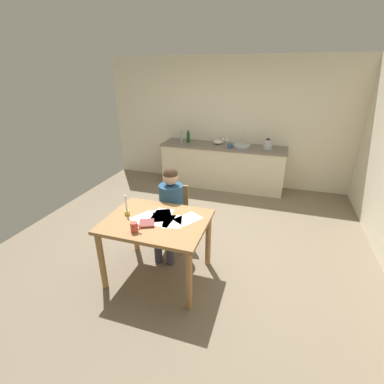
# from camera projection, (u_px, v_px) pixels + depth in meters

# --- Properties ---
(ground_plane) EXTENTS (5.20, 5.20, 0.04)m
(ground_plane) POSITION_uv_depth(u_px,v_px,m) (189.00, 242.00, 4.10)
(ground_plane) COLOR #7A6B56
(wall_back) EXTENTS (5.20, 0.12, 2.60)m
(wall_back) POSITION_uv_depth(u_px,v_px,m) (228.00, 123.00, 5.82)
(wall_back) COLOR silver
(wall_back) RESTS_ON ground
(kitchen_counter) EXTENTS (2.56, 0.64, 0.90)m
(kitchen_counter) POSITION_uv_depth(u_px,v_px,m) (222.00, 166.00, 5.86)
(kitchen_counter) COLOR beige
(kitchen_counter) RESTS_ON ground
(dining_table) EXTENTS (1.15, 0.89, 0.77)m
(dining_table) POSITION_uv_depth(u_px,v_px,m) (157.00, 229.00, 3.16)
(dining_table) COLOR #9E7042
(dining_table) RESTS_ON ground
(chair_at_table) EXTENTS (0.43, 0.43, 0.88)m
(chair_at_table) POSITION_uv_depth(u_px,v_px,m) (174.00, 213.00, 3.84)
(chair_at_table) COLOR #9E7042
(chair_at_table) RESTS_ON ground
(person_seated) EXTENTS (0.35, 0.61, 1.19)m
(person_seated) POSITION_uv_depth(u_px,v_px,m) (170.00, 206.00, 3.64)
(person_seated) COLOR navy
(person_seated) RESTS_ON ground
(coffee_mug) EXTENTS (0.12, 0.08, 0.11)m
(coffee_mug) POSITION_uv_depth(u_px,v_px,m) (134.00, 227.00, 2.87)
(coffee_mug) COLOR #D84C3F
(coffee_mug) RESTS_ON dining_table
(candlestick) EXTENTS (0.06, 0.06, 0.25)m
(candlestick) POSITION_uv_depth(u_px,v_px,m) (127.00, 210.00, 3.20)
(candlestick) COLOR gold
(candlestick) RESTS_ON dining_table
(book_magazine) EXTENTS (0.21, 0.22, 0.03)m
(book_magazine) POSITION_uv_depth(u_px,v_px,m) (147.00, 223.00, 3.02)
(book_magazine) COLOR brown
(book_magazine) RESTS_ON dining_table
(paper_letter) EXTENTS (0.21, 0.30, 0.00)m
(paper_letter) POSITION_uv_depth(u_px,v_px,m) (163.00, 220.00, 3.11)
(paper_letter) COLOR white
(paper_letter) RESTS_ON dining_table
(paper_bill) EXTENTS (0.23, 0.31, 0.00)m
(paper_bill) POSITION_uv_depth(u_px,v_px,m) (162.00, 214.00, 3.23)
(paper_bill) COLOR white
(paper_bill) RESTS_ON dining_table
(paper_envelope) EXTENTS (0.33, 0.36, 0.00)m
(paper_envelope) POSITION_uv_depth(u_px,v_px,m) (188.00, 219.00, 3.14)
(paper_envelope) COLOR white
(paper_envelope) RESTS_ON dining_table
(paper_receipt) EXTENTS (0.33, 0.36, 0.00)m
(paper_receipt) POSITION_uv_depth(u_px,v_px,m) (162.00, 215.00, 3.21)
(paper_receipt) COLOR white
(paper_receipt) RESTS_ON dining_table
(paper_notice) EXTENTS (0.29, 0.35, 0.00)m
(paper_notice) POSITION_uv_depth(u_px,v_px,m) (172.00, 221.00, 3.08)
(paper_notice) COLOR white
(paper_notice) RESTS_ON dining_table
(paper_flyer) EXTENTS (0.32, 0.36, 0.00)m
(paper_flyer) POSITION_uv_depth(u_px,v_px,m) (145.00, 217.00, 3.16)
(paper_flyer) COLOR white
(paper_flyer) RESTS_ON dining_table
(sink_unit) EXTENTS (0.36, 0.36, 0.24)m
(sink_unit) POSITION_uv_depth(u_px,v_px,m) (242.00, 146.00, 5.56)
(sink_unit) COLOR #B2B7BC
(sink_unit) RESTS_ON kitchen_counter
(bottle_oil) EXTENTS (0.06, 0.06, 0.29)m
(bottle_oil) POSITION_uv_depth(u_px,v_px,m) (181.00, 137.00, 5.80)
(bottle_oil) COLOR #8C999E
(bottle_oil) RESTS_ON kitchen_counter
(bottle_vinegar) EXTENTS (0.07, 0.07, 0.26)m
(bottle_vinegar) POSITION_uv_depth(u_px,v_px,m) (188.00, 137.00, 5.88)
(bottle_vinegar) COLOR #194C23
(bottle_vinegar) RESTS_ON kitchen_counter
(mixing_bowl) EXTENTS (0.19, 0.19, 0.09)m
(mixing_bowl) POSITION_uv_depth(u_px,v_px,m) (218.00, 142.00, 5.76)
(mixing_bowl) COLOR white
(mixing_bowl) RESTS_ON kitchen_counter
(stovetop_kettle) EXTENTS (0.18, 0.18, 0.22)m
(stovetop_kettle) POSITION_uv_depth(u_px,v_px,m) (268.00, 144.00, 5.39)
(stovetop_kettle) COLOR #B7BABF
(stovetop_kettle) RESTS_ON kitchen_counter
(wine_glass_near_sink) EXTENTS (0.07, 0.07, 0.15)m
(wine_glass_near_sink) POSITION_uv_depth(u_px,v_px,m) (227.00, 139.00, 5.75)
(wine_glass_near_sink) COLOR silver
(wine_glass_near_sink) RESTS_ON kitchen_counter
(wine_glass_by_kettle) EXTENTS (0.07, 0.07, 0.15)m
(wine_glass_by_kettle) POSITION_uv_depth(u_px,v_px,m) (223.00, 138.00, 5.77)
(wine_glass_by_kettle) COLOR silver
(wine_glass_by_kettle) RESTS_ON kitchen_counter
(teacup_on_counter) EXTENTS (0.12, 0.09, 0.09)m
(teacup_on_counter) POSITION_uv_depth(u_px,v_px,m) (230.00, 146.00, 5.48)
(teacup_on_counter) COLOR #33598C
(teacup_on_counter) RESTS_ON kitchen_counter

